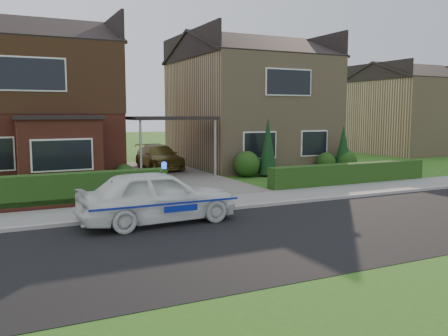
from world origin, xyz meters
TOP-DOWN VIEW (x-y plane):
  - ground at (0.00, 0.00)m, footprint 120.00×120.00m
  - road at (0.00, 0.00)m, footprint 60.00×6.00m
  - kerb at (0.00, 3.05)m, footprint 60.00×0.16m
  - sidewalk at (0.00, 4.10)m, footprint 60.00×2.00m
  - driveway at (0.00, 11.00)m, footprint 3.80×12.00m
  - house_left at (-5.78, 13.90)m, footprint 7.50×9.53m
  - house_right at (5.80, 13.99)m, footprint 7.50×8.06m
  - carport_link at (0.00, 10.95)m, footprint 3.80×3.00m
  - dwarf_wall at (-5.80, 5.30)m, footprint 7.70×0.25m
  - hedge_left at (-5.80, 5.45)m, footprint 7.50×0.55m
  - hedge_right at (5.80, 5.35)m, footprint 7.50×0.55m
  - shrub_left_mid at (-4.00, 9.30)m, footprint 1.32×1.32m
  - shrub_left_near at (-2.40, 9.60)m, footprint 0.84×0.84m
  - shrub_right_near at (3.20, 9.40)m, footprint 1.20×1.20m
  - shrub_right_mid at (7.80, 9.50)m, footprint 0.96×0.96m
  - shrub_right_far at (8.80, 9.20)m, footprint 1.08×1.08m
  - conifer_a at (4.20, 9.20)m, footprint 0.90×0.90m
  - conifer_b at (8.60, 9.20)m, footprint 0.90×0.90m
  - neighbour_right at (20.00, 16.00)m, footprint 6.50×7.00m
  - police_car at (-3.29, 2.40)m, footprint 3.88×4.30m
  - driveway_car at (0.29, 13.36)m, footprint 1.65×4.06m
  - potted_plant_a at (-4.47, 6.00)m, footprint 0.50×0.41m
  - potted_plant_c at (-4.67, 6.00)m, footprint 0.41×0.41m

SIDE VIEW (x-z plane):
  - ground at x=0.00m, z-range 0.00..0.00m
  - road at x=0.00m, z-range -0.01..0.01m
  - hedge_left at x=-5.80m, z-range -0.45..0.45m
  - hedge_right at x=5.80m, z-range -0.40..0.40m
  - sidewalk at x=0.00m, z-range 0.00..0.10m
  - kerb at x=0.00m, z-range 0.00..0.12m
  - driveway at x=0.00m, z-range 0.00..0.12m
  - dwarf_wall at x=-5.80m, z-range 0.00..0.36m
  - potted_plant_c at x=-4.67m, z-range 0.00..0.72m
  - potted_plant_a at x=-4.47m, z-range 0.00..0.80m
  - shrub_left_near at x=-2.40m, z-range 0.00..0.84m
  - shrub_right_mid at x=7.80m, z-range 0.00..0.96m
  - shrub_right_far at x=8.80m, z-range 0.00..1.08m
  - shrub_right_near at x=3.20m, z-range 0.00..1.20m
  - shrub_left_mid at x=-4.00m, z-range 0.00..1.32m
  - driveway_car at x=0.29m, z-range 0.12..1.30m
  - police_car at x=-3.29m, z-range -0.08..1.52m
  - conifer_b at x=8.60m, z-range 0.00..2.20m
  - conifer_a at x=4.20m, z-range 0.00..2.60m
  - neighbour_right at x=20.00m, z-range 0.00..5.20m
  - carport_link at x=0.00m, z-range 1.27..4.04m
  - house_right at x=5.80m, z-range 0.04..7.29m
  - house_left at x=-5.78m, z-range 0.19..7.44m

